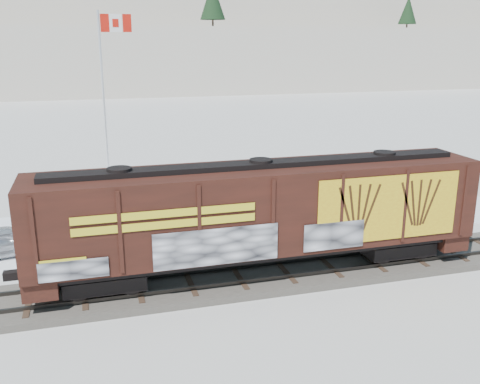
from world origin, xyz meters
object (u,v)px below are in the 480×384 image
object	(u,v)px
flagpole	(108,134)
car_silver	(5,241)
car_white	(75,233)
car_dark	(366,206)
hopper_railcar	(260,211)

from	to	relation	value
flagpole	car_silver	size ratio (longest dim) A/B	2.77
car_white	car_dark	bearing A→B (deg)	-111.93
hopper_railcar	flagpole	size ratio (longest dim) A/B	1.60
car_white	car_dark	world-z (taller)	car_white
car_dark	flagpole	bearing A→B (deg)	72.26
hopper_railcar	car_silver	world-z (taller)	hopper_railcar
flagpole	car_silver	xyz separation A→B (m)	(-5.14, -7.91, -3.39)
flagpole	car_silver	distance (m)	10.02
car_silver	car_white	distance (m)	3.08
flagpole	car_white	size ratio (longest dim) A/B	2.64
hopper_railcar	car_dark	xyz separation A→B (m)	(8.10, 6.02, -2.27)
car_white	car_dark	size ratio (longest dim) A/B	0.93
hopper_railcar	car_dark	size ratio (longest dim) A/B	3.95
car_silver	flagpole	bearing A→B (deg)	-44.51
flagpole	hopper_railcar	bearing A→B (deg)	-68.83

